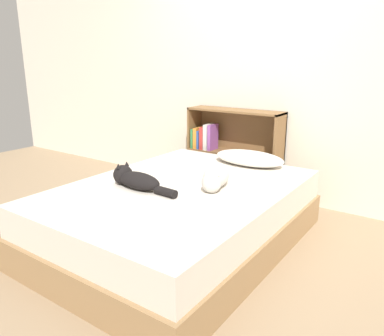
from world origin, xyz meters
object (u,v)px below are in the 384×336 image
Objects in this scene: bed at (180,215)px; pillow at (249,158)px; bookshelf at (231,150)px; cat_dark at (135,179)px; cat_light at (216,177)px.

bed is 3.20× the size of pillow.
bookshelf is at bearing 102.25° from bed.
bookshelf is (-0.27, 1.23, 0.23)m from bed.
cat_dark is at bearing -137.56° from bed.
bookshelf reaches higher than cat_dark.
pillow is at bearing -107.42° from cat_dark.
bookshelf is (-0.49, 1.11, -0.07)m from cat_light.
cat_light is at bearing -140.44° from cat_dark.
bed is 0.40m from cat_light.
bed is 3.97× the size of cat_light.
bookshelf is at bearing -85.81° from cat_dark.
bed is at bearing -79.13° from cat_light.
bed is 1.28m from bookshelf.
cat_light is (0.22, 0.13, 0.31)m from bed.
bed is at bearing -100.18° from pillow.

